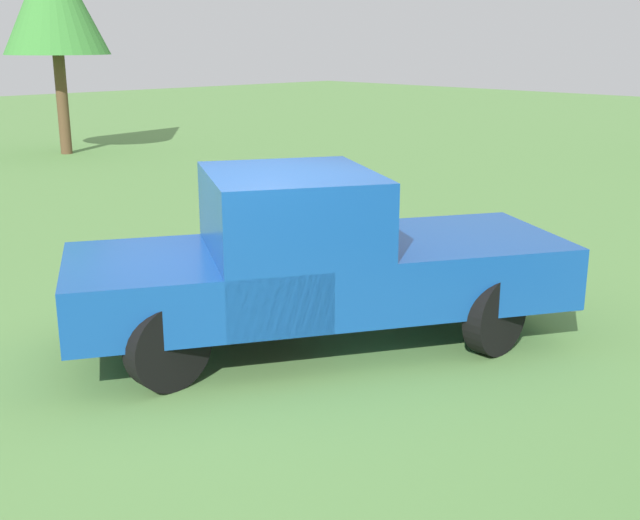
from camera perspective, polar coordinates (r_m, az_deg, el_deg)
The scene contains 2 objects.
ground_plane at distance 8.07m, azimuth -4.40°, elevation -6.85°, with size 80.00×80.00×0.00m, color #5B8C47.
pickup_truck at distance 8.04m, azimuth -0.90°, elevation 0.31°, with size 5.35×4.05×1.83m.
Camera 1 is at (4.69, 5.79, 3.08)m, focal length 44.01 mm.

